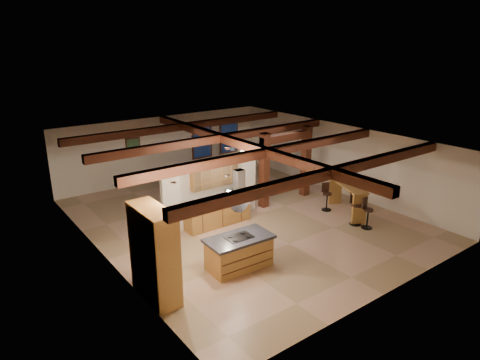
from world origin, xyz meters
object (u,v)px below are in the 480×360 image
(dining_table, at_px, (199,185))
(kitchen_island, at_px, (239,252))
(sofa, at_px, (217,167))
(bar_counter, at_px, (347,193))

(dining_table, bearing_deg, kitchen_island, -96.88)
(kitchen_island, bearing_deg, dining_table, 68.64)
(dining_table, xyz_separation_m, sofa, (2.17, 1.94, -0.03))
(kitchen_island, xyz_separation_m, bar_counter, (5.54, 0.80, 0.31))
(sofa, bearing_deg, bar_counter, 113.21)
(sofa, distance_m, bar_counter, 7.17)
(dining_table, xyz_separation_m, bar_counter, (3.22, -5.13, 0.45))
(dining_table, bearing_deg, bar_counter, -43.42)
(kitchen_island, xyz_separation_m, sofa, (4.49, 7.88, -0.17))
(bar_counter, bearing_deg, dining_table, 122.09)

